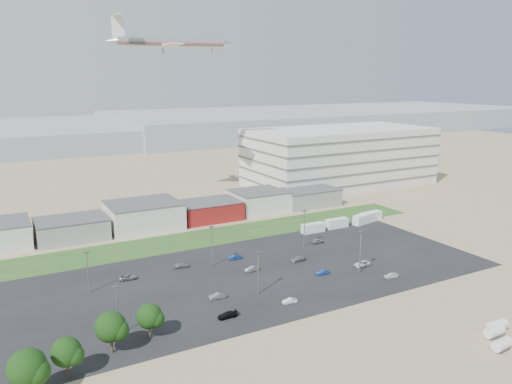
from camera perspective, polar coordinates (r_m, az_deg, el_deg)
ground at (r=104.06m, az=2.03°, el=-13.65°), size 700.00×700.00×0.00m
parking_lot at (r=122.19m, az=-0.76°, el=-9.47°), size 120.00×50.00×0.01m
grass_strip at (r=147.82m, az=-8.33°, el=-5.58°), size 160.00×16.00×0.02m
hills_backdrop at (r=406.77m, az=-16.10°, el=6.45°), size 700.00×200.00×9.00m
building_row at (r=159.81m, az=-16.50°, el=-3.08°), size 170.00×20.00×8.00m
parking_garage at (r=225.24m, az=9.51°, el=4.02°), size 80.00×40.00×25.00m
storage_tank_nw at (r=104.49m, az=25.58°, el=-14.17°), size 3.91×2.01×2.32m
storage_tank_ne at (r=106.93m, az=25.86°, el=-13.56°), size 4.00×2.13×2.35m
storage_tank_sw at (r=100.55m, az=26.29°, el=-15.34°), size 3.98×2.22×2.30m
box_trailer_a at (r=155.10m, az=6.55°, el=-4.10°), size 7.57×2.49×2.82m
box_trailer_b at (r=160.86m, az=9.21°, el=-3.55°), size 7.76×2.43×2.91m
box_trailer_c at (r=167.16m, az=12.17°, el=-3.02°), size 8.57×4.32×3.08m
box_trailer_d at (r=170.56m, az=12.98°, el=-2.74°), size 8.40×3.34×3.07m
tree_left at (r=84.37m, az=-24.65°, el=-18.16°), size 6.10×6.10×9.15m
tree_mid at (r=87.99m, az=-20.85°, el=-17.02°), size 5.10×5.10×7.65m
tree_right at (r=92.14m, az=-16.28°, el=-14.90°), size 5.75×5.75×8.62m
tree_near at (r=95.50m, az=-12.09°, el=-13.98°), size 5.02×5.02×7.54m
lightpole_front_l at (r=97.29m, az=-15.59°, el=-12.96°), size 1.14×0.47×9.66m
lightpole_front_m at (r=110.23m, az=0.24°, el=-9.25°), size 1.16×0.48×9.88m
lightpole_front_r at (r=124.31m, az=11.82°, el=-6.74°), size 1.25×0.52×10.64m
lightpole_back_l at (r=117.19m, az=-18.66°, el=-8.69°), size 1.11×0.46×9.47m
lightpole_back_m at (r=126.36m, az=-5.08°, el=-6.22°), size 1.23×0.51×10.49m
lightpole_back_r at (r=140.39m, az=5.54°, el=-4.22°), size 1.26×0.53×10.71m
airliner at (r=185.58m, az=-9.61°, el=16.49°), size 50.18×38.46×13.43m
parked_car_0 at (r=130.20m, az=12.03°, el=-8.02°), size 4.83×2.49×1.30m
parked_car_1 at (r=123.33m, az=7.61°, el=-9.10°), size 3.47×1.50×1.11m
parked_car_2 at (r=124.58m, az=15.18°, el=-9.19°), size 3.78×1.89×1.24m
parked_car_3 at (r=102.10m, az=-3.27°, el=-13.84°), size 4.07×1.66×1.18m
parked_car_4 at (r=110.13m, az=-4.41°, el=-11.76°), size 3.85×1.46×1.25m
parked_car_6 at (r=127.98m, az=-8.47°, el=-8.27°), size 4.30×2.13×1.20m
parked_car_7 at (r=124.24m, az=-0.49°, el=-8.78°), size 3.77×1.45×1.23m
parked_car_8 at (r=145.53m, az=7.09°, el=-5.57°), size 3.90×1.64×1.32m
parked_car_9 at (r=123.16m, az=-14.42°, el=-9.42°), size 4.39×2.28×1.18m
parked_car_11 at (r=132.16m, az=-2.37°, el=-7.44°), size 3.74×1.39×1.22m
parked_car_12 at (r=131.06m, az=4.78°, el=-7.65°), size 4.45×2.22×1.24m
parked_car_13 at (r=108.08m, az=3.88°, el=-12.30°), size 3.39×1.52×1.08m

